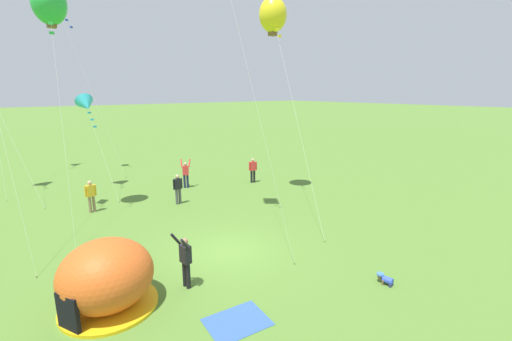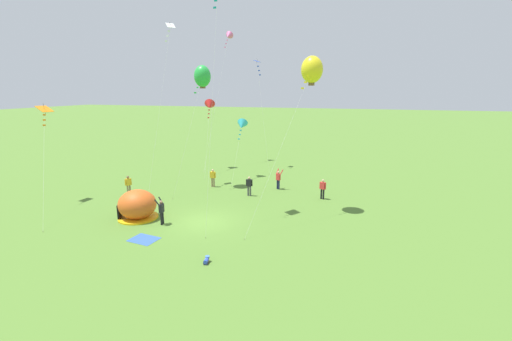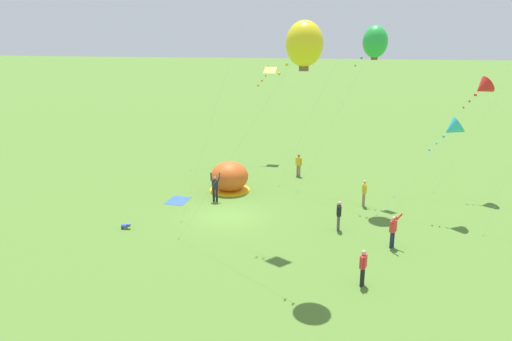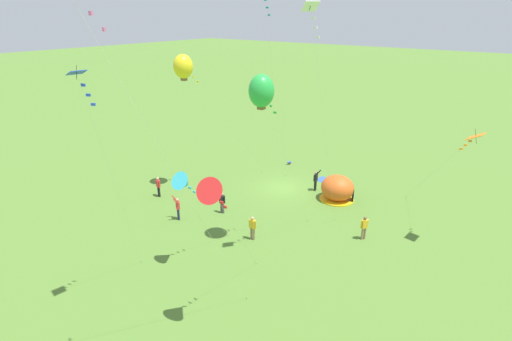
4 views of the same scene
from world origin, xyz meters
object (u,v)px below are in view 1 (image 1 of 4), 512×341
object	(u,v)px
person_center_field	(178,188)
kite_blue	(61,14)
person_arms_raised	(185,259)
kite_green	(49,3)
person_watching_sky	(91,195)
popup_tent	(106,277)
toddler_crawling	(385,279)
person_with_toddler	(253,169)
person_flying_kite	(186,173)
kite_cyan	(86,105)
kite_yellow	(273,15)

from	to	relation	value
person_center_field	kite_blue	world-z (taller)	kite_blue
person_arms_raised	kite_green	bearing A→B (deg)	97.82
person_watching_sky	kite_green	distance (m)	9.26
popup_tent	person_watching_sky	size ratio (longest dim) A/B	1.63
toddler_crawling	person_watching_sky	distance (m)	14.80
person_watching_sky	kite_green	xyz separation A→B (m)	(-0.80, 0.15, 9.22)
person_center_field	person_with_toddler	size ratio (longest dim) A/B	1.00
person_watching_sky	person_flying_kite	size ratio (longest dim) A/B	0.91
kite_blue	kite_cyan	xyz separation A→B (m)	(-0.17, -5.03, -6.08)
person_with_toddler	kite_blue	bearing A→B (deg)	130.94
person_with_toddler	kite_yellow	distance (m)	9.91
person_center_field	popup_tent	bearing A→B (deg)	-128.61
person_center_field	kite_green	world-z (taller)	kite_green
person_with_toddler	kite_yellow	world-z (taller)	kite_yellow
person_center_field	kite_blue	distance (m)	15.68
popup_tent	person_with_toddler	xyz separation A→B (m)	(12.15, 8.45, -0.03)
popup_tent	kite_cyan	xyz separation A→B (m)	(3.06, 13.70, 4.45)
person_flying_kite	person_arms_raised	bearing A→B (deg)	-117.48
person_with_toddler	toddler_crawling	bearing A→B (deg)	-109.47
kite_yellow	person_watching_sky	bearing A→B (deg)	159.77
kite_cyan	popup_tent	bearing A→B (deg)	-102.61
person_with_toddler	kite_green	bearing A→B (deg)	175.98
person_arms_raised	kite_cyan	distance (m)	14.90
person_watching_sky	person_arms_raised	bearing A→B (deg)	-86.78
person_watching_sky	person_flying_kite	bearing A→B (deg)	10.40
person_with_toddler	person_flying_kite	distance (m)	4.62
toddler_crawling	kite_yellow	world-z (taller)	kite_yellow
kite_blue	person_flying_kite	bearing A→B (deg)	-61.41
person_flying_kite	kite_green	size ratio (longest dim) A/B	0.17
person_flying_kite	kite_yellow	xyz separation A→B (m)	(3.44, -4.64, 9.41)
person_center_field	person_flying_kite	distance (m)	3.36
person_with_toddler	kite_yellow	size ratio (longest dim) A/B	0.15
popup_tent	toddler_crawling	distance (m)	8.84
popup_tent	kite_blue	world-z (taller)	kite_blue
kite_green	kite_yellow	bearing A→B (deg)	-19.51
popup_tent	person_with_toddler	bearing A→B (deg)	34.84
toddler_crawling	person_with_toddler	size ratio (longest dim) A/B	0.32
popup_tent	person_watching_sky	world-z (taller)	popup_tent
kite_green	person_center_field	bearing A→B (deg)	-19.64
kite_cyan	kite_yellow	world-z (taller)	kite_yellow
person_center_field	kite_green	bearing A→B (deg)	160.36
toddler_crawling	person_watching_sky	xyz separation A→B (m)	(-5.80, 13.59, 0.79)
popup_tent	person_with_toddler	world-z (taller)	popup_tent
person_center_field	person_watching_sky	world-z (taller)	same
person_with_toddler	kite_cyan	bearing A→B (deg)	149.97
kite_green	person_watching_sky	bearing A→B (deg)	-10.46
kite_cyan	person_watching_sky	bearing A→B (deg)	-105.74
person_flying_kite	kite_blue	distance (m)	14.31
toddler_crawling	person_watching_sky	bearing A→B (deg)	113.12
toddler_crawling	kite_blue	bearing A→B (deg)	100.57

